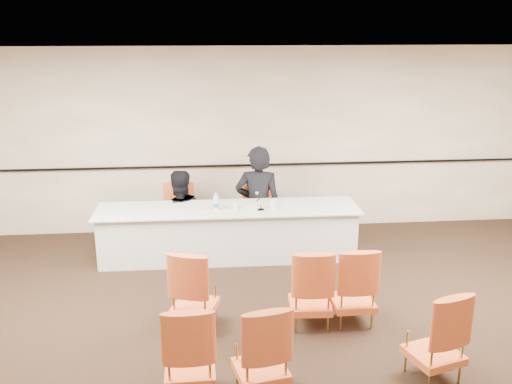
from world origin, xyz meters
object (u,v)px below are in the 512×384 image
Objects in this scene: coffee_cup at (273,205)px; aud_chair_front_left at (195,288)px; aud_chair_back_mid at (261,349)px; panelist_second_chair at (179,216)px; microphone at (261,202)px; aud_chair_back_left at (189,349)px; aud_chair_front_mid at (310,287)px; panelist_second at (179,221)px; drinking_glass at (235,206)px; panelist_main at (258,208)px; panel_table at (228,233)px; panelist_main_chair at (258,213)px; water_bottle at (216,201)px; aud_chair_front_right at (353,284)px; aud_chair_back_right at (435,334)px.

coffee_cup is 2.22m from aud_chair_front_left.
aud_chair_front_left is 1.00× the size of aud_chair_back_mid.
panelist_second_chair is 1.46m from microphone.
aud_chair_back_mid is at bearing -5.99° from aud_chair_back_left.
coffee_cup is 0.13× the size of aud_chair_front_left.
aud_chair_front_mid is at bearing -58.79° from panelist_second_chair.
panelist_second reaches higher than drinking_glass.
microphone is at bearing 98.12° from panelist_main.
panelist_second is (-0.74, 0.57, 0.00)m from panel_table.
aud_chair_front_left is (-0.97, -2.54, 0.00)m from panelist_main_chair.
aud_chair_front_mid is at bearing 49.20° from aud_chair_back_mid.
water_bottle is at bearing -157.81° from panel_table.
panelist_second_chair is at bearing 127.30° from aud_chair_front_right.
aud_chair_front_right is (2.07, -2.63, 0.00)m from panelist_second_chair.
aud_chair_back_right is at bearing -66.93° from aud_chair_front_right.
panelist_second is 6.45× the size of water_bottle.
panelist_second is 1.71× the size of aud_chair_back_mid.
aud_chair_back_right is (1.19, -3.10, -0.35)m from coffee_cup.
panelist_second is 0.09m from panelist_second_chair.
aud_chair_front_left and aud_chair_front_right have the same top height.
aud_chair_front_right is at bearing -52.95° from water_bottle.
panelist_main_chair and aud_chair_back_right have the same top height.
aud_chair_front_left and aud_chair_front_mid have the same top height.
panelist_second is 6.59× the size of microphone.
panelist_second_chair and aud_chair_front_right have the same top height.
aud_chair_front_left is 1.25m from aud_chair_back_left.
drinking_glass is at bearing -36.36° from panelist_second_chair.
panel_table is 2.45m from aud_chair_front_right.
panelist_main_chair and panelist_second_chair have the same top height.
panelist_second is at bearing 106.98° from aud_chair_back_right.
microphone is (0.47, -0.14, 0.50)m from panel_table.
aud_chair_back_mid is at bearing -134.86° from aud_chair_front_right.
panelist_main_chair is at bearing 73.47° from aud_chair_back_mid.
aud_chair_front_mid is (1.57, -2.64, 0.00)m from panelist_second_chair.
coffee_cup is at bearing -7.95° from panel_table.
aud_chair_back_right is at bearing -7.94° from aud_chair_back_mid.
coffee_cup is 3.36m from aud_chair_back_left.
aud_chair_back_left is (-1.34, -1.16, 0.00)m from aud_chair_front_mid.
microphone reaches higher than aud_chair_front_right.
panel_table is 15.44× the size of microphone.
panelist_main is 0.78m from drinking_glass.
panelist_main_chair is 1.23m from panelist_second_chair.
panel_table is at bearing 143.37° from microphone.
microphone is at bearing -12.84° from drinking_glass.
panelist_main_chair is 1.00× the size of aud_chair_back_mid.
aud_chair_front_left is at bearing -120.58° from coffee_cup.
panelist_main is 2.09× the size of panelist_second_chair.
panel_table is at bearing 122.00° from aud_chair_front_right.
drinking_glass is 0.11× the size of aud_chair_front_mid.
aud_chair_back_left is at bearing -127.23° from microphone.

